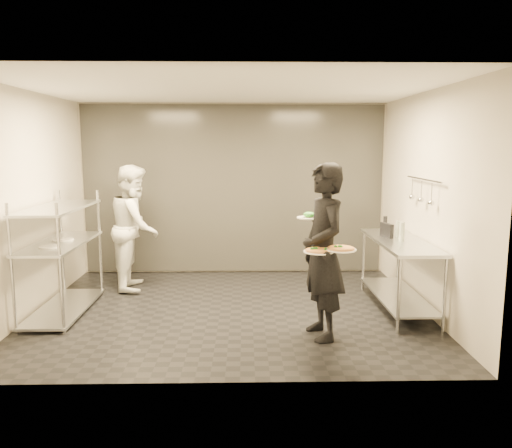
{
  "coord_description": "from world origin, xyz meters",
  "views": [
    {
      "loc": [
        0.19,
        -6.24,
        2.13
      ],
      "look_at": [
        0.33,
        0.23,
        1.1
      ],
      "focal_mm": 35.0,
      "sensor_mm": 36.0,
      "label": 1
    }
  ],
  "objects_px": {
    "waiter": "(323,252)",
    "bottle_clear": "(398,229)",
    "pizza_plate_near": "(319,251)",
    "bottle_dark": "(385,223)",
    "salad_plate": "(309,216)",
    "pos_monitor": "(387,230)",
    "prep_counter": "(399,263)",
    "chef": "(135,227)",
    "pizza_plate_far": "(341,249)",
    "pass_rack": "(61,253)",
    "bottle_green": "(402,232)"
  },
  "relations": [
    {
      "from": "pizza_plate_far",
      "to": "bottle_dark",
      "type": "xyz_separation_m",
      "value": [
        1.01,
        1.96,
        -0.04
      ]
    },
    {
      "from": "waiter",
      "to": "bottle_dark",
      "type": "distance_m",
      "value": 2.07
    },
    {
      "from": "pass_rack",
      "to": "pos_monitor",
      "type": "relative_size",
      "value": 6.24
    },
    {
      "from": "pizza_plate_near",
      "to": "bottle_clear",
      "type": "height_order",
      "value": "bottle_clear"
    },
    {
      "from": "bottle_clear",
      "to": "chef",
      "type": "bearing_deg",
      "value": 167.36
    },
    {
      "from": "bottle_clear",
      "to": "waiter",
      "type": "bearing_deg",
      "value": -134.86
    },
    {
      "from": "chef",
      "to": "pizza_plate_near",
      "type": "xyz_separation_m",
      "value": [
        2.41,
        -2.23,
        0.11
      ]
    },
    {
      "from": "pizza_plate_far",
      "to": "bottle_green",
      "type": "bearing_deg",
      "value": 47.9
    },
    {
      "from": "pos_monitor",
      "to": "bottle_dark",
      "type": "distance_m",
      "value": 0.6
    },
    {
      "from": "waiter",
      "to": "pizza_plate_near",
      "type": "height_order",
      "value": "waiter"
    },
    {
      "from": "bottle_green",
      "to": "bottle_dark",
      "type": "height_order",
      "value": "bottle_green"
    },
    {
      "from": "chef",
      "to": "pizza_plate_far",
      "type": "distance_m",
      "value": 3.48
    },
    {
      "from": "bottle_green",
      "to": "waiter",
      "type": "bearing_deg",
      "value": -143.51
    },
    {
      "from": "waiter",
      "to": "bottle_dark",
      "type": "bearing_deg",
      "value": 133.19
    },
    {
      "from": "pass_rack",
      "to": "bottle_dark",
      "type": "bearing_deg",
      "value": 10.44
    },
    {
      "from": "pass_rack",
      "to": "pos_monitor",
      "type": "xyz_separation_m",
      "value": [
        4.21,
        0.22,
        0.24
      ]
    },
    {
      "from": "salad_plate",
      "to": "bottle_green",
      "type": "height_order",
      "value": "salad_plate"
    },
    {
      "from": "pizza_plate_far",
      "to": "pos_monitor",
      "type": "height_order",
      "value": "pos_monitor"
    },
    {
      "from": "salad_plate",
      "to": "pos_monitor",
      "type": "xyz_separation_m",
      "value": [
        1.14,
        0.87,
        -0.32
      ]
    },
    {
      "from": "pass_rack",
      "to": "salad_plate",
      "type": "xyz_separation_m",
      "value": [
        3.07,
        -0.65,
        0.56
      ]
    },
    {
      "from": "pizza_plate_near",
      "to": "bottle_green",
      "type": "xyz_separation_m",
      "value": [
        1.21,
        1.05,
        0.01
      ]
    },
    {
      "from": "salad_plate",
      "to": "pizza_plate_far",
      "type": "bearing_deg",
      "value": -61.6
    },
    {
      "from": "prep_counter",
      "to": "pos_monitor",
      "type": "relative_size",
      "value": 7.02
    },
    {
      "from": "pass_rack",
      "to": "waiter",
      "type": "bearing_deg",
      "value": -15.89
    },
    {
      "from": "prep_counter",
      "to": "pizza_plate_far",
      "type": "distance_m",
      "value": 1.59
    },
    {
      "from": "waiter",
      "to": "bottle_clear",
      "type": "xyz_separation_m",
      "value": [
        1.18,
        1.19,
        0.05
      ]
    },
    {
      "from": "bottle_green",
      "to": "bottle_clear",
      "type": "relative_size",
      "value": 1.2
    },
    {
      "from": "bottle_green",
      "to": "bottle_dark",
      "type": "xyz_separation_m",
      "value": [
        0.03,
        0.88,
        -0.03
      ]
    },
    {
      "from": "salad_plate",
      "to": "chef",
      "type": "bearing_deg",
      "value": 143.41
    },
    {
      "from": "pos_monitor",
      "to": "bottle_dark",
      "type": "xyz_separation_m",
      "value": [
        0.14,
        0.59,
        0.01
      ]
    },
    {
      "from": "chef",
      "to": "pizza_plate_far",
      "type": "height_order",
      "value": "chef"
    },
    {
      "from": "waiter",
      "to": "salad_plate",
      "type": "xyz_separation_m",
      "value": [
        -0.13,
        0.26,
        0.36
      ]
    },
    {
      "from": "prep_counter",
      "to": "salad_plate",
      "type": "xyz_separation_m",
      "value": [
        -1.26,
        -0.65,
        0.7
      ]
    },
    {
      "from": "salad_plate",
      "to": "bottle_dark",
      "type": "xyz_separation_m",
      "value": [
        1.29,
        1.45,
        -0.31
      ]
    },
    {
      "from": "pizza_plate_far",
      "to": "bottle_dark",
      "type": "bearing_deg",
      "value": 62.68
    },
    {
      "from": "pizza_plate_near",
      "to": "bottle_dark",
      "type": "height_order",
      "value": "bottle_dark"
    },
    {
      "from": "prep_counter",
      "to": "bottle_green",
      "type": "height_order",
      "value": "bottle_green"
    },
    {
      "from": "prep_counter",
      "to": "bottle_dark",
      "type": "bearing_deg",
      "value": 88.29
    },
    {
      "from": "pizza_plate_far",
      "to": "bottle_clear",
      "type": "relative_size",
      "value": 1.55
    },
    {
      "from": "pass_rack",
      "to": "bottle_green",
      "type": "distance_m",
      "value": 4.33
    },
    {
      "from": "pass_rack",
      "to": "bottle_green",
      "type": "xyz_separation_m",
      "value": [
        4.32,
        -0.08,
        0.27
      ]
    },
    {
      "from": "pizza_plate_far",
      "to": "pos_monitor",
      "type": "relative_size",
      "value": 1.25
    },
    {
      "from": "bottle_clear",
      "to": "bottle_dark",
      "type": "relative_size",
      "value": 1.06
    },
    {
      "from": "pizza_plate_far",
      "to": "bottle_clear",
      "type": "distance_m",
      "value": 1.77
    },
    {
      "from": "pass_rack",
      "to": "pizza_plate_near",
      "type": "height_order",
      "value": "pass_rack"
    },
    {
      "from": "waiter",
      "to": "chef",
      "type": "bearing_deg",
      "value": -141.6
    },
    {
      "from": "chef",
      "to": "salad_plate",
      "type": "relative_size",
      "value": 6.63
    },
    {
      "from": "pass_rack",
      "to": "chef",
      "type": "distance_m",
      "value": 1.32
    },
    {
      "from": "pizza_plate_near",
      "to": "pos_monitor",
      "type": "distance_m",
      "value": 1.74
    },
    {
      "from": "salad_plate",
      "to": "pos_monitor",
      "type": "relative_size",
      "value": 1.08
    }
  ]
}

